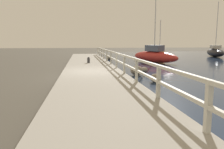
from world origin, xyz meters
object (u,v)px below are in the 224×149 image
mooring_bollard (89,60)px  sailboat_orange (160,53)px  sailboat_red (154,56)px  sailboat_black (215,52)px

mooring_bollard → sailboat_orange: sailboat_orange is taller
sailboat_orange → sailboat_red: bearing=-93.6°
sailboat_red → sailboat_orange: bearing=42.1°
mooring_bollard → sailboat_red: sailboat_red is taller
sailboat_orange → sailboat_black: bearing=26.0°
sailboat_orange → sailboat_black: size_ratio=0.68×
mooring_bollard → sailboat_orange: 12.46m
mooring_bollard → sailboat_black: size_ratio=0.07×
sailboat_orange → sailboat_black: 7.82m
sailboat_black → sailboat_red: bearing=-130.6°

